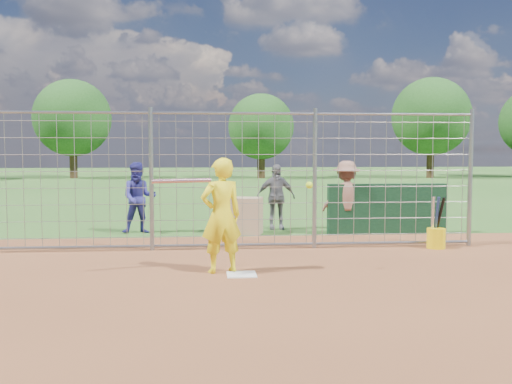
{
  "coord_description": "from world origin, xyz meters",
  "views": [
    {
      "loc": [
        -0.5,
        -8.43,
        1.84
      ],
      "look_at": [
        0.3,
        0.8,
        1.15
      ],
      "focal_mm": 40.0,
      "sensor_mm": 36.0,
      "label": 1
    }
  ],
  "objects": [
    {
      "name": "bystander_b",
      "position": [
        1.09,
        4.56,
        0.76
      ],
      "size": [
        0.89,
        0.38,
        1.51
      ],
      "primitive_type": "imported",
      "rotation": [
        0.0,
        0.0,
        -0.01
      ],
      "color": "slate",
      "rests_on": "ground"
    },
    {
      "name": "equipment_in_play",
      "position": [
        -0.41,
        -0.25,
        1.38
      ],
      "size": [
        2.34,
        0.37,
        0.17
      ],
      "color": "silver",
      "rests_on": "ground"
    },
    {
      "name": "ground",
      "position": [
        0.0,
        0.0,
        0.0
      ],
      "size": [
        100.0,
        100.0,
        0.0
      ],
      "primitive_type": "plane",
      "color": "#2D591E",
      "rests_on": "ground"
    },
    {
      "name": "bucket_with_bats",
      "position": [
        3.75,
        1.76,
        0.25
      ],
      "size": [
        0.34,
        0.38,
        0.98
      ],
      "color": "yellow",
      "rests_on": "ground"
    },
    {
      "name": "bystander_a",
      "position": [
        -1.99,
        4.21,
        0.78
      ],
      "size": [
        0.81,
        0.66,
        1.56
      ],
      "primitive_type": "imported",
      "rotation": [
        0.0,
        0.0,
        0.1
      ],
      "color": "navy",
      "rests_on": "ground"
    },
    {
      "name": "backstop_fence",
      "position": [
        0.0,
        2.0,
        1.26
      ],
      "size": [
        9.08,
        0.08,
        2.6
      ],
      "color": "gray",
      "rests_on": "ground"
    },
    {
      "name": "equipment_bin",
      "position": [
        0.29,
        3.89,
        0.4
      ],
      "size": [
        0.91,
        0.74,
        0.8
      ],
      "primitive_type": "cube",
      "rotation": [
        0.0,
        0.0,
        -0.26
      ],
      "color": "tan",
      "rests_on": "ground"
    },
    {
      "name": "batter",
      "position": [
        -0.29,
        0.02,
        0.86
      ],
      "size": [
        0.72,
        0.57,
        1.72
      ],
      "primitive_type": "imported",
      "rotation": [
        0.0,
        0.0,
        3.43
      ],
      "color": "yellow",
      "rests_on": "ground"
    },
    {
      "name": "tree_line",
      "position": [
        3.13,
        28.13,
        3.71
      ],
      "size": [
        44.66,
        6.72,
        6.48
      ],
      "color": "#3F2B19",
      "rests_on": "ground"
    },
    {
      "name": "home_plate",
      "position": [
        0.0,
        -0.2,
        0.01
      ],
      "size": [
        0.43,
        0.43,
        0.02
      ],
      "primitive_type": "cube",
      "color": "silver",
      "rests_on": "ground"
    },
    {
      "name": "dugout_wall",
      "position": [
        3.4,
        3.6,
        0.55
      ],
      "size": [
        2.6,
        0.2,
        1.1
      ],
      "primitive_type": "cube",
      "color": "#11381E",
      "rests_on": "ground"
    },
    {
      "name": "infield_dirt",
      "position": [
        0.0,
        -3.0,
        0.01
      ],
      "size": [
        18.0,
        18.0,
        0.0
      ],
      "primitive_type": "plane",
      "color": "brown",
      "rests_on": "ground"
    },
    {
      "name": "bystander_c",
      "position": [
        2.52,
        3.66,
        0.8
      ],
      "size": [
        1.05,
        0.62,
        1.6
      ],
      "primitive_type": "imported",
      "rotation": [
        0.0,
        0.0,
        3.17
      ],
      "color": "#885B4A",
      "rests_on": "ground"
    }
  ]
}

